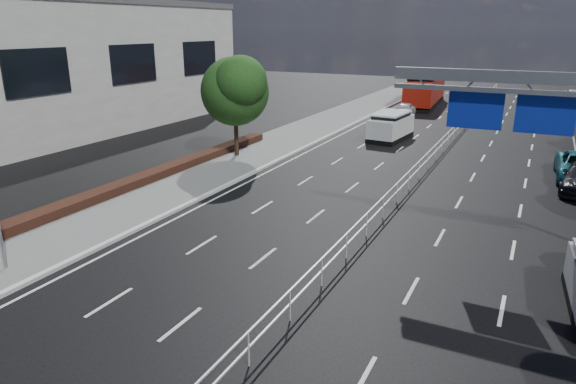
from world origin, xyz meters
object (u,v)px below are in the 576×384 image
at_px(white_minivan, 391,126).
at_px(near_car_dark, 430,89).
at_px(overhead_gantry, 570,108).
at_px(near_car_silver, 406,109).
at_px(red_bus, 425,88).

bearing_deg(white_minivan, near_car_dark, 100.90).
bearing_deg(near_car_dark, overhead_gantry, 108.64).
xyz_separation_m(white_minivan, near_car_dark, (-2.66, 27.52, -0.17)).
bearing_deg(near_car_silver, white_minivan, 95.13).
distance_m(overhead_gantry, red_bus, 39.73).
xyz_separation_m(white_minivan, near_car_silver, (-1.74, 11.68, -0.37)).
bearing_deg(red_bus, near_car_dark, 93.50).
bearing_deg(near_car_silver, overhead_gantry, 110.02).
height_order(red_bus, near_car_dark, red_bus).
xyz_separation_m(overhead_gantry, red_bus, (-12.70, 37.46, -3.71)).
xyz_separation_m(white_minivan, red_bus, (-1.60, 19.44, 0.86)).
bearing_deg(near_car_dark, white_minivan, 97.34).
height_order(near_car_silver, near_car_dark, near_car_dark).
bearing_deg(near_car_dark, red_bus, 99.27).
bearing_deg(overhead_gantry, white_minivan, 121.62).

